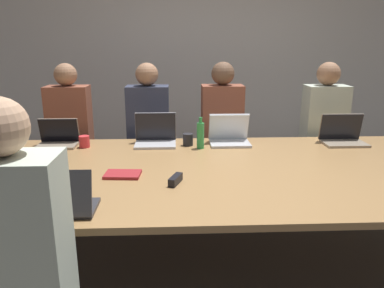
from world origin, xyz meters
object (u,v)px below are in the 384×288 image
Objects in this scene: laptop_far_left at (58,138)px; cup_far_left at (84,142)px; person_far_midleft at (149,140)px; laptop_far_center at (229,135)px; laptop_far_right at (343,135)px; person_far_center at (222,138)px; cup_near_left at (6,199)px; bottle_far_center at (200,135)px; person_far_left at (71,140)px; laptop_far_midleft at (156,135)px; stapler at (175,180)px; person_near_left at (20,281)px; cup_far_midleft at (188,140)px; laptop_near_left at (58,201)px; person_far_right at (322,138)px.

cup_far_left is (0.23, -0.07, -0.02)m from laptop_far_left.
laptop_far_center is at bearing -31.61° from person_far_midleft.
cup_far_left is 0.27× the size of laptop_far_right.
laptop_far_right is at bearing -27.41° from person_far_center.
cup_far_left is at bearing 83.28° from cup_near_left.
cup_near_left is 1.82m from person_far_midleft.
person_far_left is at bearing 153.27° from bottle_far_center.
person_far_midleft is 0.87m from laptop_far_center.
laptop_far_midleft is 1.62m from laptop_far_right.
person_far_midleft is at bearing 120.96° from stapler.
person_near_left is 1.89m from cup_far_midleft.
laptop_near_left is at bearing -100.64° from person_far_midleft.
laptop_far_center reaches higher than stapler.
person_far_center is 5.56× the size of bottle_far_center.
laptop_near_left is at bearing -16.50° from cup_near_left.
cup_near_left is at bearing -120.05° from laptop_far_midleft.
laptop_far_center is (1.36, 1.25, 0.02)m from cup_near_left.
laptop_far_midleft is at bearing 7.62° from cup_far_left.
cup_far_left is 0.73m from person_far_midleft.
person_far_center is at bearing 56.17° from cup_far_midleft.
person_far_center is at bearing -120.20° from laptop_near_left.
laptop_far_left is (-0.10, 1.24, 0.02)m from cup_near_left.
laptop_far_left is 2.49m from person_far_right.
person_far_left is 4.17× the size of laptop_far_center.
person_far_left is 14.82× the size of cup_far_left.
bottle_far_center is at bearing -150.94° from laptop_far_center.
cup_far_midleft is 0.07× the size of person_far_center.
person_far_left is (-0.42, 1.81, -0.15)m from laptop_near_left.
laptop_near_left is at bearing -73.41° from laptop_far_left.
laptop_far_center reaches higher than laptop_far_right.
laptop_far_midleft is 0.24× the size of person_far_right.
cup_near_left is 0.07× the size of person_far_midleft.
bottle_far_center reaches higher than cup_far_left.
person_far_midleft is 1.41m from stapler.
person_far_right is at bearing 88.72° from laptop_far_right.
person_near_left is at bearing -106.05° from stapler.
person_far_right is (1.35, 0.46, -0.12)m from cup_far_midleft.
cup_near_left reaches higher than cup_far_left.
person_far_midleft is 0.63m from cup_far_midleft.
cup_near_left is 2.64m from laptop_far_right.
cup_far_midleft is at bearing -2.43° from laptop_far_left.
person_far_left is at bearing -76.80° from laptop_near_left.
person_far_center reaches higher than cup_far_left.
cup_near_left is 1.03× the size of cup_far_left.
laptop_far_left reaches higher than cup_far_midleft.
person_far_center reaches higher than cup_far_midleft.
person_far_center is (-0.01, 0.48, -0.14)m from laptop_far_center.
person_near_left is 1.86m from laptop_far_midleft.
stapler is at bearing -97.00° from cup_far_midleft.
person_near_left is 2.10m from laptop_far_center.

